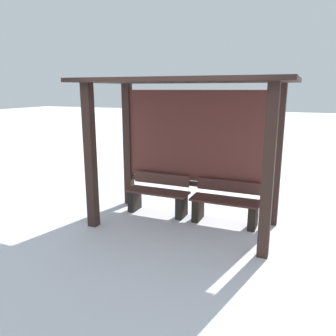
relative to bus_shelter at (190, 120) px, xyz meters
The scene contains 4 objects.
ground_plane 1.72m from the bus_shelter, 90.00° to the right, with size 60.00×60.00×0.00m, color white.
bus_shelter is the anchor object (origin of this frame).
bench_left_inside 1.52m from the bus_shelter, behind, with size 1.13×0.39×0.70m.
bench_center_inside 1.52m from the bus_shelter, ahead, with size 1.13×0.41×0.70m.
Camera 1 is at (1.78, -4.90, 2.19)m, focal length 35.86 mm.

